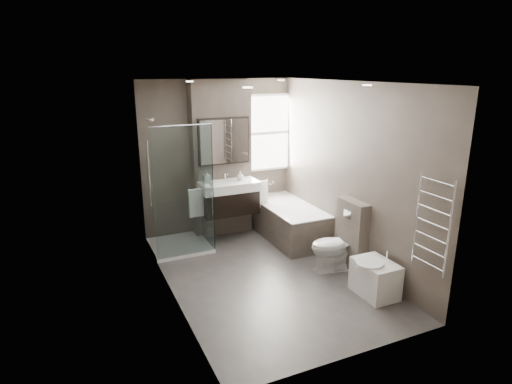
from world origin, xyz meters
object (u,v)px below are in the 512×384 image
vanity (229,197)px  bidet (375,278)px  bathtub (288,220)px  toilet (336,246)px

vanity → bidet: (1.01, -2.45, -0.50)m
vanity → bathtub: 1.07m
vanity → toilet: size_ratio=1.31×
vanity → bidet: bearing=-67.5°
vanity → toilet: (0.97, -1.65, -0.38)m
vanity → toilet: bearing=-59.6°
bathtub → toilet: size_ratio=2.21×
toilet → bidet: 0.80m
bathtub → bidet: bearing=-87.6°
bidet → vanity: bearing=112.5°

